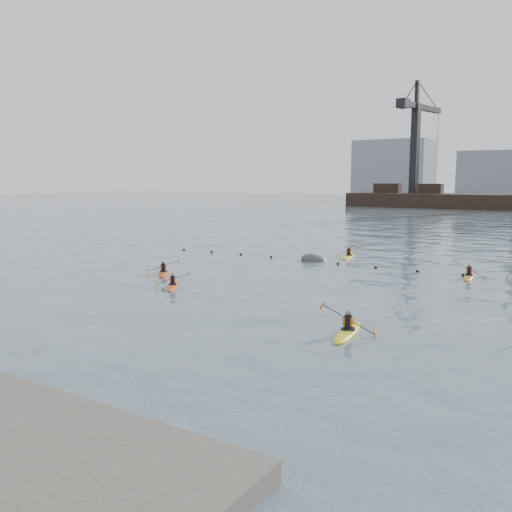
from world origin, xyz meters
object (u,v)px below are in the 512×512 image
Objects in this scene: kayaker_2 at (163,273)px; kayaker_5 at (349,256)px; kayaker_0 at (173,286)px; mooring_buoy at (314,261)px; kayaker_1 at (348,331)px; kayaker_3 at (469,276)px.

kayaker_5 reaches higher than kayaker_2.
kayaker_5 is at bearing 42.94° from kayaker_0.
mooring_buoy is (-1.60, -3.16, -0.10)m from kayaker_5.
kayaker_2 is (-16.06, 6.58, -0.01)m from kayaker_1.
mooring_buoy is (2.48, 13.82, -0.09)m from kayaker_0.
kayaker_5 is at bearing 21.93° from kayaker_2.
kayaker_2 is 1.40× the size of mooring_buoy.
mooring_buoy is (5.93, 10.81, -0.10)m from kayaker_2.
kayaker_2 is at bearing -158.06° from kayaker_3.
kayaker_3 is 11.05m from kayaker_5.
kayaker_1 is 17.35m from kayaker_2.
kayaker_0 is at bearing -144.99° from kayaker_3.
kayaker_1 is at bearing -59.78° from mooring_buoy.
kayaker_1 reaches higher than mooring_buoy.
mooring_buoy is at bearing -126.98° from kayaker_5.
kayaker_3 is at bearing -33.42° from kayaker_5.
kayaker_2 is at bearing -118.74° from mooring_buoy.
mooring_buoy is at bearing 167.57° from kayaker_3.
kayaker_1 reaches higher than kayaker_0.
kayaker_0 is 17.46m from kayaker_5.
kayaker_1 is at bearing -49.37° from kayaker_0.
kayaker_2 reaches higher than mooring_buoy.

